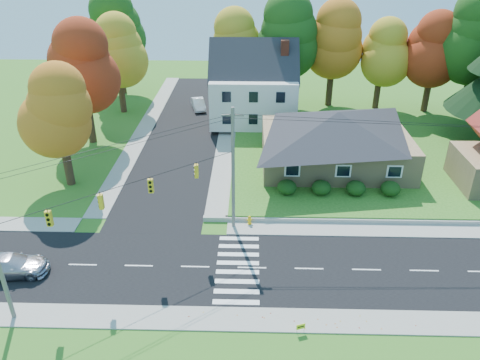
{
  "coord_description": "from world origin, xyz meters",
  "views": [
    {
      "loc": [
        -0.13,
        -26.11,
        20.81
      ],
      "look_at": [
        -1.06,
        8.0,
        2.74
      ],
      "focal_mm": 35.0,
      "sensor_mm": 36.0,
      "label": 1
    }
  ],
  "objects_px": {
    "ranch_house": "(336,138)",
    "silver_sedan": "(9,265)",
    "white_car": "(198,104)",
    "fire_hydrant": "(250,220)"
  },
  "relations": [
    {
      "from": "silver_sedan",
      "to": "fire_hydrant",
      "type": "bearing_deg",
      "value": -74.16
    },
    {
      "from": "white_car",
      "to": "fire_hydrant",
      "type": "distance_m",
      "value": 28.62
    },
    {
      "from": "silver_sedan",
      "to": "white_car",
      "type": "relative_size",
      "value": 1.22
    },
    {
      "from": "ranch_house",
      "to": "silver_sedan",
      "type": "xyz_separation_m",
      "value": [
        -24.55,
        -17.13,
        -2.5
      ]
    },
    {
      "from": "ranch_house",
      "to": "silver_sedan",
      "type": "bearing_deg",
      "value": -145.1
    },
    {
      "from": "ranch_house",
      "to": "silver_sedan",
      "type": "height_order",
      "value": "ranch_house"
    },
    {
      "from": "ranch_house",
      "to": "white_car",
      "type": "distance_m",
      "value": 23.18
    },
    {
      "from": "fire_hydrant",
      "to": "ranch_house",
      "type": "bearing_deg",
      "value": 51.89
    },
    {
      "from": "silver_sedan",
      "to": "white_car",
      "type": "xyz_separation_m",
      "value": [
        9.27,
        34.37,
        -0.05
      ]
    },
    {
      "from": "silver_sedan",
      "to": "white_car",
      "type": "bearing_deg",
      "value": -21.39
    }
  ]
}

